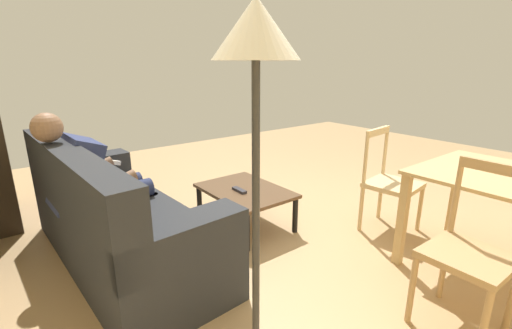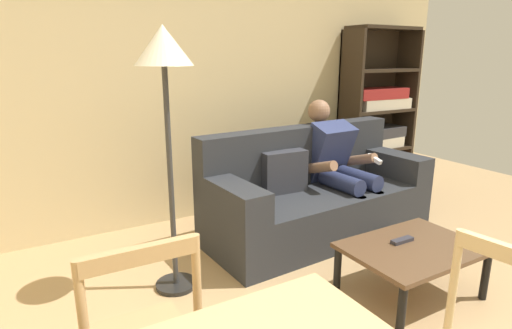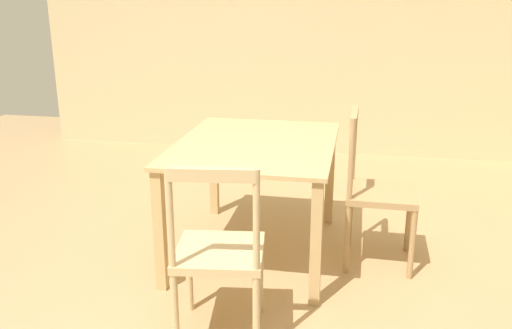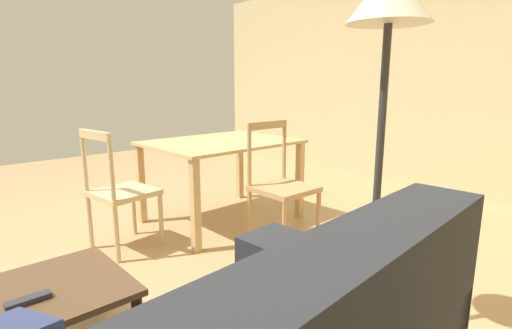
# 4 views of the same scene
# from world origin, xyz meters

# --- Properties ---
(wall_back) EXTENTS (6.85, 0.12, 2.61)m
(wall_back) POSITION_xyz_m (0.00, 2.95, 1.31)
(wall_back) COLOR #D1BC8C
(wall_back) RESTS_ON ground_plane
(couch) EXTENTS (2.10, 0.93, 0.94)m
(couch) POSITION_xyz_m (1.02, 1.98, 0.34)
(couch) COLOR #282B30
(couch) RESTS_ON ground_plane
(person_lounging) EXTENTS (0.61, 0.98, 1.16)m
(person_lounging) POSITION_xyz_m (1.29, 2.00, 0.60)
(person_lounging) COLOR navy
(person_lounging) RESTS_ON ground_plane
(coffee_table) EXTENTS (0.87, 0.62, 0.36)m
(coffee_table) POSITION_xyz_m (0.92, 0.82, 0.32)
(coffee_table) COLOR brown
(coffee_table) RESTS_ON ground_plane
(tv_remote) EXTENTS (0.17, 0.05, 0.02)m
(tv_remote) POSITION_xyz_m (0.91, 0.90, 0.37)
(tv_remote) COLOR #2D2D38
(tv_remote) RESTS_ON coffee_table
(bookshelf) EXTENTS (0.93, 0.36, 1.87)m
(bookshelf) POSITION_xyz_m (2.47, 2.70, 0.77)
(bookshelf) COLOR #2D2319
(bookshelf) RESTS_ON ground_plane
(floor_lamp) EXTENTS (0.36, 0.36, 1.74)m
(floor_lamp) POSITION_xyz_m (-0.39, 1.71, 1.47)
(floor_lamp) COLOR black
(floor_lamp) RESTS_ON ground_plane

